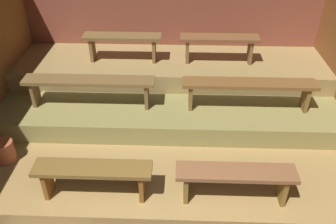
{
  "coord_description": "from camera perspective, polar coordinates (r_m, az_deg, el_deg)",
  "views": [
    {
      "loc": [
        0.16,
        -1.52,
        3.45
      ],
      "look_at": [
        -0.0,
        2.67,
        0.64
      ],
      "focal_mm": 38.18,
      "sensor_mm": 36.0,
      "label": 1
    }
  ],
  "objects": [
    {
      "name": "ground",
      "position": [
        5.13,
        -0.18,
        -9.03
      ],
      "size": [
        5.86,
        5.28,
        0.08
      ],
      "primitive_type": "cube",
      "color": "olive"
    },
    {
      "name": "wall_back",
      "position": [
        6.47,
        0.63,
        12.71
      ],
      "size": [
        5.86,
        0.06,
        2.24
      ],
      "primitive_type": "cube",
      "color": "brown",
      "rests_on": "ground"
    },
    {
      "name": "platform_lower",
      "position": [
        5.42,
        0.05,
        -3.74
      ],
      "size": [
        5.06,
        3.42,
        0.29
      ],
      "primitive_type": "cube",
      "color": "olive",
      "rests_on": "ground"
    },
    {
      "name": "platform_middle",
      "position": [
        5.78,
        0.28,
        2.42
      ],
      "size": [
        5.06,
        2.15,
        0.29
      ],
      "primitive_type": "cube",
      "color": "olive",
      "rests_on": "platform_lower"
    },
    {
      "name": "platform_upper",
      "position": [
        6.04,
        0.43,
        7.1
      ],
      "size": [
        5.06,
        1.23,
        0.29
      ],
      "primitive_type": "cube",
      "color": "olive",
      "rests_on": "platform_middle"
    },
    {
      "name": "bench_lower_left",
      "position": [
        4.18,
        -11.87,
        -9.52
      ],
      "size": [
        1.34,
        0.29,
        0.43
      ],
      "color": "brown",
      "rests_on": "platform_lower"
    },
    {
      "name": "bench_lower_right",
      "position": [
        4.12,
        10.73,
        -10.13
      ],
      "size": [
        1.34,
        0.29,
        0.43
      ],
      "color": "brown",
      "rests_on": "platform_lower"
    },
    {
      "name": "bench_middle_left",
      "position": [
        5.25,
        -12.46,
        4.41
      ],
      "size": [
        1.88,
        0.29,
        0.43
      ],
      "color": "brown",
      "rests_on": "platform_middle"
    },
    {
      "name": "bench_middle_right",
      "position": [
        5.18,
        12.82,
        3.95
      ],
      "size": [
        1.88,
        0.29,
        0.43
      ],
      "color": "brown",
      "rests_on": "platform_middle"
    },
    {
      "name": "bench_upper_left",
      "position": [
        5.87,
        -7.27,
        11.2
      ],
      "size": [
        1.25,
        0.29,
        0.43
      ],
      "color": "brown",
      "rests_on": "platform_upper"
    },
    {
      "name": "bench_upper_right",
      "position": [
        5.82,
        8.19,
        10.96
      ],
      "size": [
        1.25,
        0.29,
        0.43
      ],
      "color": "brown",
      "rests_on": "platform_upper"
    },
    {
      "name": "pail_lower",
      "position": [
        5.13,
        -24.68,
        -5.72
      ],
      "size": [
        0.27,
        0.27,
        0.3
      ],
      "primitive_type": "cylinder",
      "color": "#9E4C2D",
      "rests_on": "platform_lower"
    }
  ]
}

